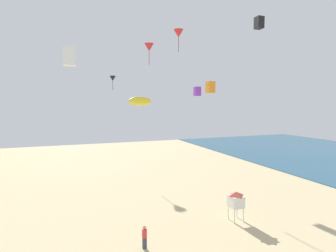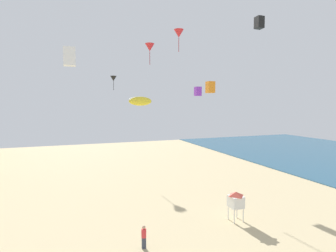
% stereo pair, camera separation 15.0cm
% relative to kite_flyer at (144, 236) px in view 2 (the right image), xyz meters
% --- Properties ---
extents(kite_flyer, '(0.34, 0.34, 1.64)m').
position_rel_kite_flyer_xyz_m(kite_flyer, '(0.00, 0.00, 0.00)').
color(kite_flyer, '#383D4C').
rests_on(kite_flyer, ground).
extents(lifeguard_stand, '(1.10, 1.10, 2.55)m').
position_rel_kite_flyer_xyz_m(lifeguard_stand, '(8.57, 1.48, 0.92)').
color(lifeguard_stand, white).
rests_on(lifeguard_stand, ground).
extents(kite_black_box, '(0.68, 0.68, 1.08)m').
position_rel_kite_flyer_xyz_m(kite_black_box, '(12.07, 3.36, 16.71)').
color(kite_black_box, black).
extents(kite_purple_box, '(0.84, 0.84, 1.32)m').
position_rel_kite_flyer_xyz_m(kite_purple_box, '(12.70, 17.02, 11.10)').
color(kite_purple_box, purple).
extents(kite_red_delta, '(1.12, 1.12, 2.54)m').
position_rel_kite_flyer_xyz_m(kite_red_delta, '(7.40, 11.56, 17.37)').
color(kite_red_delta, red).
extents(kite_white_box, '(1.05, 1.05, 1.64)m').
position_rel_kite_flyer_xyz_m(kite_white_box, '(-4.55, 8.77, 13.47)').
color(kite_white_box, white).
extents(kite_red_delta_2, '(1.58, 1.58, 3.60)m').
position_rel_kite_flyer_xyz_m(kite_red_delta_2, '(8.32, 26.68, 19.01)').
color(kite_red_delta_2, red).
extents(kite_yellow_parafoil, '(2.82, 0.78, 1.10)m').
position_rel_kite_flyer_xyz_m(kite_yellow_parafoil, '(3.31, 13.79, 9.57)').
color(kite_yellow_parafoil, yellow).
extents(kite_orange_box, '(0.63, 0.63, 0.99)m').
position_rel_kite_flyer_xyz_m(kite_orange_box, '(6.92, 3.23, 10.62)').
color(kite_orange_box, orange).
extents(kite_black_delta, '(1.12, 1.12, 2.55)m').
position_rel_kite_flyer_xyz_m(kite_black_delta, '(2.68, 30.82, 13.93)').
color(kite_black_delta, black).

